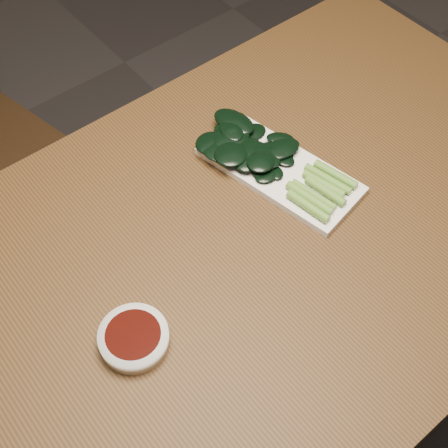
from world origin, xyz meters
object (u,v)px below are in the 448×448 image
serving_plate (279,170)px  table (234,272)px  gai_lan (258,152)px  sauce_bowl (134,338)px

serving_plate → table: bearing=-155.5°
serving_plate → gai_lan: gai_lan is taller
sauce_bowl → gai_lan: bearing=22.7°
table → sauce_bowl: (-0.22, -0.04, 0.09)m
table → gai_lan: bearing=38.2°
table → gai_lan: size_ratio=4.39×
gai_lan → table: bearing=-141.8°
serving_plate → gai_lan: 0.05m
serving_plate → sauce_bowl: bearing=-164.0°
sauce_bowl → table: bearing=9.0°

